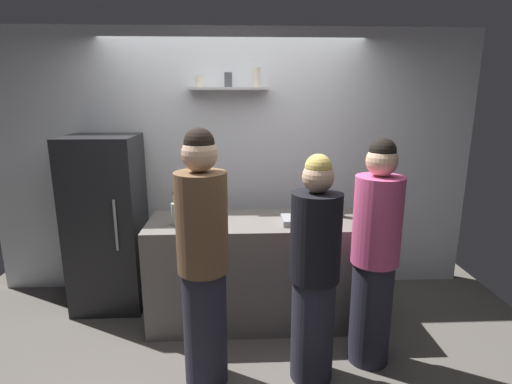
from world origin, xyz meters
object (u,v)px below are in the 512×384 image
Objects in this scene: baking_pan at (302,220)px; wine_bottle_green_glass at (186,214)px; refrigerator at (107,223)px; utensil_holder at (195,207)px; person_brown_jacket at (203,263)px; wine_bottle_dark_glass at (200,205)px; water_bottle_plastic at (340,207)px; person_pink_top at (375,257)px; person_blonde at (314,274)px; wine_bottle_pale_glass at (175,213)px.

wine_bottle_green_glass is at bearing -174.84° from baking_pan.
refrigerator is 7.86× the size of utensil_holder.
wine_bottle_green_glass is (-0.03, -0.39, 0.06)m from utensil_holder.
wine_bottle_green_glass is at bearing -32.49° from refrigerator.
wine_bottle_dark_glass is at bearing 22.55° from person_brown_jacket.
refrigerator is 5.09× the size of wine_bottle_green_glass.
person_pink_top reaches higher than water_bottle_plastic.
person_blonde is (0.84, -0.85, -0.26)m from wine_bottle_dark_glass.
baking_pan is 0.97m from wine_bottle_green_glass.
wine_bottle_pale_glass is at bearing 136.53° from wine_bottle_green_glass.
person_brown_jacket is at bearing -73.16° from wine_bottle_green_glass.
person_pink_top is at bearing -83.02° from water_bottle_plastic.
person_pink_top reaches higher than person_blonde.
wine_bottle_green_glass reaches higher than wine_bottle_dark_glass.
wine_bottle_pale_glass is at bearing -142.89° from wine_bottle_dark_glass.
person_blonde is at bearing -73.33° from person_brown_jacket.
wine_bottle_dark_glass is 0.18× the size of person_brown_jacket.
utensil_holder is 1.36m from person_blonde.
person_pink_top is (1.50, -0.54, -0.19)m from wine_bottle_pale_glass.
wine_bottle_dark_glass is 1.49m from person_pink_top.
person_brown_jacket reaches higher than wine_bottle_green_glass.
utensil_holder is 1.00× the size of water_bottle_plastic.
refrigerator is 2.07m from person_blonde.
person_blonde reaches higher than baking_pan.
person_brown_jacket reaches higher than wine_bottle_dark_glass.
wine_bottle_dark_glass is 1.22m from person_blonde.
utensil_holder and water_bottle_plastic have the same top height.
wine_bottle_green_glass is 1.15m from person_blonde.
wine_bottle_dark_glass is 0.20× the size of person_blonde.
wine_bottle_green_glass is 0.66m from person_brown_jacket.
refrigerator is at bearing 147.51° from wine_bottle_green_glass.
wine_bottle_pale_glass is at bearing -113.18° from utensil_holder.
baking_pan is 1.08× the size of wine_bottle_dark_glass.
water_bottle_plastic is at bearing -6.99° from refrigerator.
water_bottle_plastic is (0.36, 0.16, 0.07)m from baking_pan.
water_bottle_plastic is (1.28, -0.14, 0.03)m from utensil_holder.
wine_bottle_dark_glass is at bearing -29.42° from person_pink_top.
wine_bottle_green_glass reaches higher than baking_pan.
refrigerator is 0.96× the size of person_pink_top.
refrigerator is at bearing 171.83° from utensil_holder.
person_pink_top is (2.20, -0.96, 0.03)m from refrigerator.
person_brown_jacket is (-0.77, -0.70, -0.06)m from baking_pan.
baking_pan is 0.21× the size of person_blonde.
wine_bottle_green_glass reaches higher than water_bottle_plastic.
wine_bottle_dark_glass is 0.19× the size of person_pink_top.
water_bottle_plastic is (1.32, 0.25, -0.03)m from wine_bottle_green_glass.
person_pink_top is at bearing -65.70° from person_brown_jacket.
wine_bottle_green_glass is at bearing 33.33° from person_brown_jacket.
utensil_holder reaches higher than baking_pan.
wine_bottle_dark_glass reaches higher than water_bottle_plastic.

